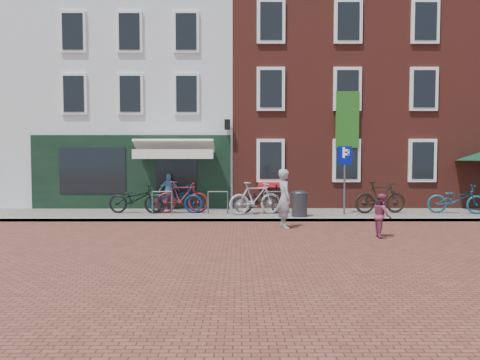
{
  "coord_description": "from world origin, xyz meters",
  "views": [
    {
      "loc": [
        -0.75,
        -15.18,
        2.18
      ],
      "look_at": [
        -0.71,
        0.2,
        1.37
      ],
      "focal_mm": 34.42,
      "sensor_mm": 36.0,
      "label": 1
    }
  ],
  "objects_px": {
    "bicycle_0": "(136,199)",
    "bicycle_4": "(262,199)",
    "woman": "(284,199)",
    "bicycle_5": "(380,197)",
    "bicycle_6": "(457,199)",
    "litter_bin": "(299,202)",
    "bicycle_2": "(176,198)",
    "bicycle_3": "(255,198)",
    "boy": "(382,215)",
    "parking_sign": "(345,167)",
    "cafe_person": "(169,192)",
    "bicycle_1": "(182,197)"
  },
  "relations": [
    {
      "from": "litter_bin",
      "to": "parking_sign",
      "type": "distance_m",
      "value": 2.16
    },
    {
      "from": "boy",
      "to": "bicycle_0",
      "type": "bearing_deg",
      "value": 61.97
    },
    {
      "from": "litter_bin",
      "to": "bicycle_2",
      "type": "height_order",
      "value": "bicycle_2"
    },
    {
      "from": "litter_bin",
      "to": "bicycle_4",
      "type": "xyz_separation_m",
      "value": [
        -1.26,
        0.85,
        0.02
      ]
    },
    {
      "from": "boy",
      "to": "bicycle_5",
      "type": "xyz_separation_m",
      "value": [
        1.29,
        4.36,
        0.09
      ]
    },
    {
      "from": "bicycle_1",
      "to": "woman",
      "type": "bearing_deg",
      "value": -136.58
    },
    {
      "from": "bicycle_5",
      "to": "bicycle_6",
      "type": "bearing_deg",
      "value": -101.33
    },
    {
      "from": "bicycle_0",
      "to": "bicycle_2",
      "type": "bearing_deg",
      "value": -80.44
    },
    {
      "from": "bicycle_2",
      "to": "bicycle_4",
      "type": "relative_size",
      "value": 1.0
    },
    {
      "from": "parking_sign",
      "to": "cafe_person",
      "type": "xyz_separation_m",
      "value": [
        -6.49,
        1.42,
        -0.98
      ]
    },
    {
      "from": "bicycle_3",
      "to": "bicycle_5",
      "type": "relative_size",
      "value": 1.0
    },
    {
      "from": "litter_bin",
      "to": "bicycle_3",
      "type": "distance_m",
      "value": 1.61
    },
    {
      "from": "woman",
      "to": "bicycle_5",
      "type": "height_order",
      "value": "woman"
    },
    {
      "from": "parking_sign",
      "to": "woman",
      "type": "xyz_separation_m",
      "value": [
        -2.4,
        -2.55,
        -0.88
      ]
    },
    {
      "from": "cafe_person",
      "to": "parking_sign",
      "type": "bearing_deg",
      "value": 150.76
    },
    {
      "from": "cafe_person",
      "to": "bicycle_5",
      "type": "xyz_separation_m",
      "value": [
        7.85,
        -1.18,
        -0.12
      ]
    },
    {
      "from": "bicycle_2",
      "to": "bicycle_5",
      "type": "distance_m",
      "value": 7.46
    },
    {
      "from": "woman",
      "to": "parking_sign",
      "type": "bearing_deg",
      "value": -56.24
    },
    {
      "from": "woman",
      "to": "bicycle_5",
      "type": "xyz_separation_m",
      "value": [
        3.76,
        2.79,
        -0.21
      ]
    },
    {
      "from": "bicycle_4",
      "to": "bicycle_5",
      "type": "height_order",
      "value": "bicycle_5"
    },
    {
      "from": "bicycle_4",
      "to": "woman",
      "type": "bearing_deg",
      "value": -168.98
    },
    {
      "from": "bicycle_5",
      "to": "bicycle_6",
      "type": "xyz_separation_m",
      "value": [
        2.72,
        -0.11,
        -0.06
      ]
    },
    {
      "from": "bicycle_1",
      "to": "bicycle_5",
      "type": "bearing_deg",
      "value": -97.47
    },
    {
      "from": "boy",
      "to": "bicycle_6",
      "type": "height_order",
      "value": "boy"
    },
    {
      "from": "bicycle_0",
      "to": "bicycle_4",
      "type": "height_order",
      "value": "same"
    },
    {
      "from": "bicycle_4",
      "to": "bicycle_5",
      "type": "xyz_separation_m",
      "value": [
        4.31,
        0.05,
        0.06
      ]
    },
    {
      "from": "parking_sign",
      "to": "bicycle_4",
      "type": "bearing_deg",
      "value": 176.24
    },
    {
      "from": "parking_sign",
      "to": "bicycle_3",
      "type": "relative_size",
      "value": 1.26
    },
    {
      "from": "bicycle_1",
      "to": "bicycle_4",
      "type": "height_order",
      "value": "bicycle_1"
    },
    {
      "from": "bicycle_0",
      "to": "bicycle_4",
      "type": "relative_size",
      "value": 1.0
    },
    {
      "from": "bicycle_1",
      "to": "bicycle_2",
      "type": "relative_size",
      "value": 0.97
    },
    {
      "from": "bicycle_1",
      "to": "bicycle_4",
      "type": "xyz_separation_m",
      "value": [
        2.9,
        -0.12,
        -0.06
      ]
    },
    {
      "from": "bicycle_0",
      "to": "cafe_person",
      "type": "bearing_deg",
      "value": -37.94
    },
    {
      "from": "boy",
      "to": "bicycle_3",
      "type": "relative_size",
      "value": 0.61
    },
    {
      "from": "parking_sign",
      "to": "boy",
      "type": "xyz_separation_m",
      "value": [
        0.07,
        -4.13,
        -1.19
      ]
    },
    {
      "from": "cafe_person",
      "to": "bicycle_5",
      "type": "relative_size",
      "value": 0.72
    },
    {
      "from": "bicycle_6",
      "to": "parking_sign",
      "type": "bearing_deg",
      "value": 106.63
    },
    {
      "from": "bicycle_6",
      "to": "litter_bin",
      "type": "bearing_deg",
      "value": 112.57
    },
    {
      "from": "litter_bin",
      "to": "bicycle_0",
      "type": "relative_size",
      "value": 0.49
    },
    {
      "from": "litter_bin",
      "to": "bicycle_5",
      "type": "height_order",
      "value": "bicycle_5"
    },
    {
      "from": "bicycle_0",
      "to": "bicycle_5",
      "type": "xyz_separation_m",
      "value": [
        8.89,
        -0.04,
        0.06
      ]
    },
    {
      "from": "parking_sign",
      "to": "cafe_person",
      "type": "height_order",
      "value": "parking_sign"
    },
    {
      "from": "cafe_person",
      "to": "bicycle_4",
      "type": "xyz_separation_m",
      "value": [
        3.54,
        -1.23,
        -0.17
      ]
    },
    {
      "from": "cafe_person",
      "to": "bicycle_5",
      "type": "distance_m",
      "value": 7.94
    },
    {
      "from": "parking_sign",
      "to": "bicycle_0",
      "type": "bearing_deg",
      "value": 177.84
    },
    {
      "from": "cafe_person",
      "to": "bicycle_2",
      "type": "height_order",
      "value": "cafe_person"
    },
    {
      "from": "litter_bin",
      "to": "bicycle_3",
      "type": "bearing_deg",
      "value": 159.9
    },
    {
      "from": "woman",
      "to": "bicycle_0",
      "type": "distance_m",
      "value": 5.87
    },
    {
      "from": "litter_bin",
      "to": "bicycle_6",
      "type": "xyz_separation_m",
      "value": [
        5.78,
        0.79,
        0.02
      ]
    },
    {
      "from": "parking_sign",
      "to": "bicycle_5",
      "type": "bearing_deg",
      "value": 9.97
    }
  ]
}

